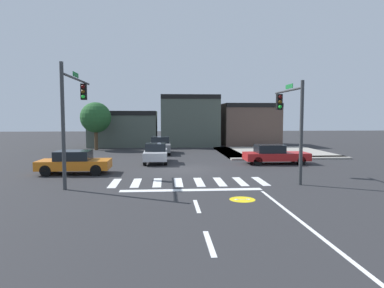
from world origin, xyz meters
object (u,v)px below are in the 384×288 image
at_px(traffic_signal_southwest, 73,104).
at_px(roadside_tree, 96,118).
at_px(car_red, 274,154).
at_px(car_orange, 74,162).
at_px(car_silver, 156,153).
at_px(car_gray, 160,145).
at_px(traffic_signal_southeast, 290,113).

height_order(traffic_signal_southwest, roadside_tree, traffic_signal_southwest).
xyz_separation_m(traffic_signal_southwest, roadside_tree, (-2.44, 18.01, -0.80)).
distance_m(traffic_signal_southwest, car_red, 14.70).
xyz_separation_m(car_red, car_orange, (-13.60, -3.51, 0.02)).
bearing_deg(car_red, car_orange, -165.52).
xyz_separation_m(traffic_signal_southwest, car_silver, (4.06, 7.46, -3.44)).
bearing_deg(traffic_signal_southwest, car_silver, -28.58).
distance_m(car_gray, car_silver, 6.72).
height_order(traffic_signal_southeast, car_gray, traffic_signal_southeast).
bearing_deg(car_gray, roadside_tree, -119.69).
bearing_deg(traffic_signal_southwest, car_orange, 15.37).
bearing_deg(car_red, traffic_signal_southwest, -154.02).
relative_size(car_red, roadside_tree, 0.94).
bearing_deg(traffic_signal_southwest, roadside_tree, 7.72).
distance_m(car_orange, roadside_tree, 15.58).
bearing_deg(car_gray, car_red, 47.25).
bearing_deg(roadside_tree, car_orange, -83.69).
relative_size(traffic_signal_southeast, traffic_signal_southwest, 0.88).
distance_m(traffic_signal_southwest, car_silver, 9.17).
xyz_separation_m(traffic_signal_southeast, car_silver, (-7.66, 7.46, -2.95)).
distance_m(traffic_signal_southeast, roadside_tree, 22.91).
bearing_deg(car_silver, car_gray, 178.20).
distance_m(car_gray, roadside_tree, 8.15).
xyz_separation_m(car_gray, car_orange, (-5.03, -11.43, -0.07)).
bearing_deg(car_silver, car_red, 82.20).
height_order(car_orange, roadside_tree, roadside_tree).
height_order(traffic_signal_southeast, traffic_signal_southwest, traffic_signal_southwest).
xyz_separation_m(car_silver, roadside_tree, (-6.51, 10.55, 2.64)).
height_order(car_red, car_orange, car_red).
bearing_deg(traffic_signal_southeast, car_silver, 45.75).
bearing_deg(car_red, car_silver, 172.20).
distance_m(car_red, car_gray, 11.67).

